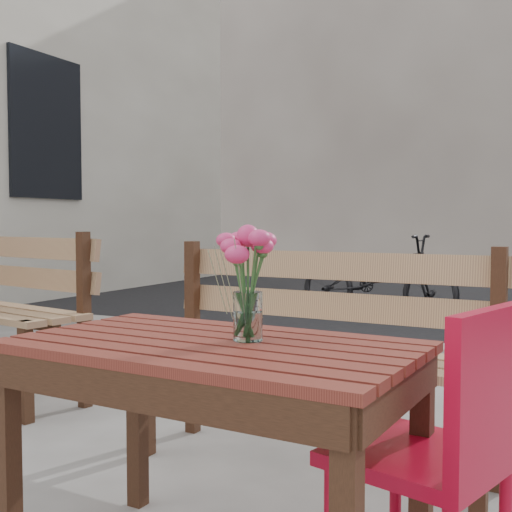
{
  "coord_description": "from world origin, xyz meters",
  "views": [
    {
      "loc": [
        0.97,
        -1.63,
        1.0
      ],
      "look_at": [
        0.18,
        -0.03,
        0.9
      ],
      "focal_mm": 45.0,
      "sensor_mm": 36.0,
      "label": 1
    }
  ],
  "objects": [
    {
      "name": "bicycle",
      "position": [
        -0.82,
        4.9,
        0.44
      ],
      "size": [
        1.7,
        0.68,
        0.88
      ],
      "primitive_type": "imported",
      "rotation": [
        0.0,
        0.0,
        1.51
      ],
      "color": "black",
      "rests_on": "ground"
    },
    {
      "name": "red_chair",
      "position": [
        0.71,
        -0.04,
        0.46
      ],
      "size": [
        0.49,
        0.49,
        0.8
      ],
      "rotation": [
        0.0,
        0.0,
        -1.86
      ],
      "color": "#BA0926",
      "rests_on": "ground"
    },
    {
      "name": "main_table",
      "position": [
        0.1,
        -0.13,
        0.56
      ],
      "size": [
        1.13,
        0.71,
        0.67
      ],
      "rotation": [
        0.0,
        0.0,
        -0.06
      ],
      "color": "#5D1F18",
      "rests_on": "ground"
    },
    {
      "name": "main_bench",
      "position": [
        0.05,
        0.82,
        0.56
      ],
      "size": [
        1.52,
        0.53,
        0.93
      ],
      "rotation": [
        0.0,
        0.0,
        -0.05
      ],
      "color": "#956A4D",
      "rests_on": "ground"
    },
    {
      "name": "main_vase",
      "position": [
        0.18,
        -0.08,
        0.87
      ],
      "size": [
        0.17,
        0.17,
        0.32
      ],
      "color": "white",
      "rests_on": "main_table"
    },
    {
      "name": "street",
      "position": [
        0.0,
        5.06,
        0.03
      ],
      "size": [
        30.0,
        8.12,
        0.12
      ],
      "color": "black",
      "rests_on": "ground"
    }
  ]
}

